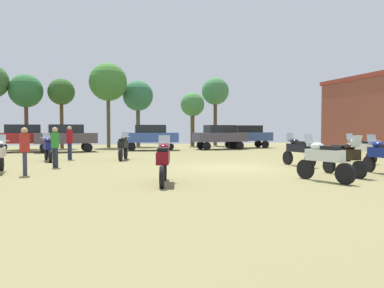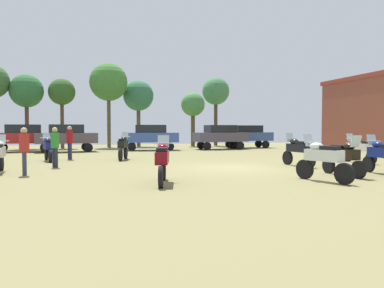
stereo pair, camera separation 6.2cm
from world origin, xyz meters
name	(u,v)px [view 1 (the left image)]	position (x,y,z in m)	size (l,w,h in m)	color
ground_plane	(232,168)	(0.00, 0.00, 0.01)	(44.00, 52.00, 0.02)	olive
motorcycle_2	(48,147)	(-7.85, 5.67, 0.74)	(0.73, 2.20, 1.46)	black
motorcycle_4	(123,146)	(-4.03, 5.46, 0.75)	(0.81, 2.07, 1.50)	black
motorcycle_5	(324,159)	(1.10, -4.73, 0.75)	(0.79, 2.08, 1.48)	black
motorcycle_6	(359,148)	(6.84, 0.25, 0.73)	(0.62, 2.20, 1.44)	black
motorcycle_8	(163,160)	(-3.84, -3.72, 0.74)	(0.80, 2.18, 1.46)	black
motorcycle_9	(383,155)	(4.33, -3.78, 0.73)	(0.62, 2.14, 1.45)	black
motorcycle_10	(344,156)	(2.67, -3.75, 0.72)	(0.62, 2.13, 1.44)	black
motorcycle_11	(298,150)	(3.07, -0.29, 0.74)	(0.62, 2.18, 1.47)	black
car_1	(150,135)	(-0.98, 14.00, 1.19)	(4.50, 2.35, 2.00)	black
car_2	(247,135)	(7.99, 15.31, 1.19)	(4.33, 1.87, 2.00)	black
car_3	(220,135)	(4.82, 13.77, 1.19)	(4.37, 1.97, 2.00)	black
car_5	(66,136)	(-7.26, 13.66, 1.19)	(4.47, 2.27, 2.00)	black
car_6	(23,136)	(-10.25, 14.72, 1.19)	(4.42, 2.11, 2.00)	black
person_1	(55,144)	(-7.28, 2.26, 1.03)	(0.47, 0.47, 1.74)	#232A3D
person_2	(25,147)	(-8.14, -0.31, 1.02)	(0.37, 0.37, 1.71)	#2E334A
person_3	(70,140)	(-6.80, 6.50, 1.10)	(0.47, 0.47, 1.83)	#292F50
tree_1	(215,92)	(6.91, 20.47, 5.46)	(2.76, 2.76, 6.91)	#4E3A29
tree_2	(192,105)	(4.25, 19.71, 4.01)	(2.32, 2.32, 5.25)	brown
tree_3	(108,83)	(-3.79, 19.58, 5.92)	(3.42, 3.42, 7.65)	brown
tree_5	(61,93)	(-7.80, 19.41, 4.86)	(2.29, 2.29, 6.07)	brown
tree_6	(26,92)	(-10.64, 19.37, 4.88)	(2.79, 2.79, 6.31)	brown
tree_7	(138,96)	(-0.94, 20.63, 4.83)	(2.90, 2.90, 6.32)	brown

